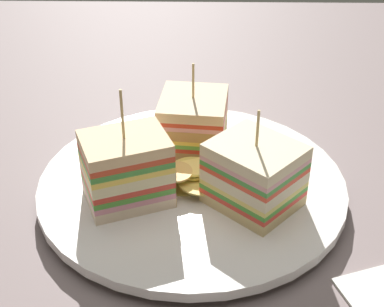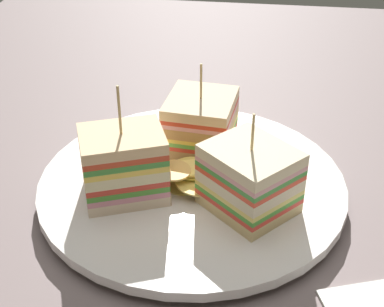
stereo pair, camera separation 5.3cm
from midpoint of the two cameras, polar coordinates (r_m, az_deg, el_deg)
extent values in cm
cube|color=slate|center=(56.25, 2.70, -4.96)|extent=(121.27, 88.17, 1.80)
cylinder|color=white|center=(55.46, 2.74, -3.90)|extent=(18.38, 18.38, 0.80)
cylinder|color=white|center=(54.94, 2.76, -3.15)|extent=(29.65, 29.65, 0.98)
cube|color=#DFBE7F|center=(51.44, 8.65, -4.96)|extent=(9.68, 9.74, 1.08)
cube|color=#B2844C|center=(53.37, 5.82, -3.16)|extent=(4.80, 4.45, 1.08)
cube|color=red|center=(50.98, 8.72, -4.27)|extent=(9.68, 9.74, 0.48)
cube|color=green|center=(50.69, 8.76, -3.83)|extent=(9.68, 9.74, 0.48)
cube|color=#E5CF64|center=(50.41, 8.81, -3.39)|extent=(9.68, 9.74, 0.48)
cube|color=beige|center=(49.96, 8.88, -2.67)|extent=(9.68, 9.74, 1.08)
cube|color=#9E7242|center=(51.94, 5.97, -0.91)|extent=(4.80, 4.45, 1.08)
cube|color=#E0472E|center=(49.52, 8.96, -1.94)|extent=(9.68, 9.74, 0.48)
cube|color=#43953C|center=(49.25, 9.00, -1.47)|extent=(9.68, 9.74, 0.48)
cube|color=#E09D9B|center=(48.98, 9.05, -1.01)|extent=(9.68, 9.74, 0.48)
cube|color=beige|center=(48.56, 9.13, -0.24)|extent=(9.68, 9.74, 1.08)
cylinder|color=tan|center=(47.39, 9.36, 2.05)|extent=(0.24, 0.24, 3.44)
cube|color=beige|center=(59.84, 3.73, 1.29)|extent=(8.01, 7.44, 1.07)
cube|color=#B2844C|center=(56.83, 3.07, -0.56)|extent=(0.96, 6.59, 1.07)
cube|color=red|center=(59.45, 3.76, 1.92)|extent=(8.01, 7.44, 0.46)
cube|color=#61B143|center=(59.21, 3.77, 2.30)|extent=(8.01, 7.44, 0.46)
cube|color=#F6D34F|center=(58.98, 3.79, 2.68)|extent=(8.01, 7.44, 0.46)
cube|color=#E1B882|center=(58.61, 3.82, 3.33)|extent=(8.01, 7.44, 1.07)
cube|color=#B2844C|center=(55.53, 3.14, 1.55)|extent=(0.96, 6.59, 1.07)
cube|color=pink|center=(58.24, 3.84, 3.98)|extent=(8.01, 7.44, 0.46)
cube|color=red|center=(58.02, 3.86, 4.38)|extent=(8.01, 7.44, 0.46)
cube|color=beige|center=(57.66, 3.89, 5.05)|extent=(8.01, 7.44, 1.07)
cylinder|color=tan|center=(56.59, 3.98, 7.21)|extent=(0.24, 0.24, 3.74)
cube|color=beige|center=(52.54, -3.88, -3.73)|extent=(8.02, 8.96, 1.04)
cube|color=#B2844C|center=(53.12, -0.04, -3.18)|extent=(5.29, 2.34, 1.04)
cube|color=pink|center=(52.06, -3.91, -3.01)|extent=(8.02, 8.96, 0.57)
cube|color=#4A9534|center=(51.73, -3.93, -2.50)|extent=(8.02, 8.96, 0.57)
cube|color=red|center=(51.41, -3.96, -1.98)|extent=(8.02, 8.96, 0.57)
cube|color=beige|center=(50.96, -3.99, -1.24)|extent=(8.02, 8.96, 1.04)
cube|color=#9E7242|center=(51.55, -0.04, -0.70)|extent=(5.29, 2.34, 1.04)
cube|color=#F7CF4F|center=(50.51, -4.02, -0.48)|extent=(8.02, 8.96, 0.57)
cube|color=#44923C|center=(50.20, -4.05, 0.07)|extent=(8.02, 8.96, 0.57)
cube|color=#D14224|center=(49.90, -4.07, 0.62)|extent=(8.02, 8.96, 0.57)
cube|color=#EAC18E|center=(49.48, -4.11, 1.41)|extent=(8.02, 8.96, 1.04)
cylinder|color=tan|center=(48.08, -4.24, 4.29)|extent=(0.24, 0.24, 4.60)
cylinder|color=#F0D773|center=(54.01, 1.98, -2.78)|extent=(5.72, 5.76, 1.18)
cylinder|color=#EBCC66|center=(52.64, 3.44, -3.22)|extent=(5.27, 5.28, 0.82)
cylinder|color=#F4DA76|center=(53.69, 3.33, -1.54)|extent=(5.18, 5.19, 0.80)
cylinder|color=#D7C158|center=(53.55, 3.03, -1.89)|extent=(4.54, 4.54, 0.34)
cylinder|color=#DCB361|center=(52.54, 1.01, -1.82)|extent=(4.57, 4.57, 0.39)
camera|label=1|loc=(0.03, -87.14, 1.84)|focal=52.79mm
camera|label=2|loc=(0.03, 92.86, -1.84)|focal=52.79mm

